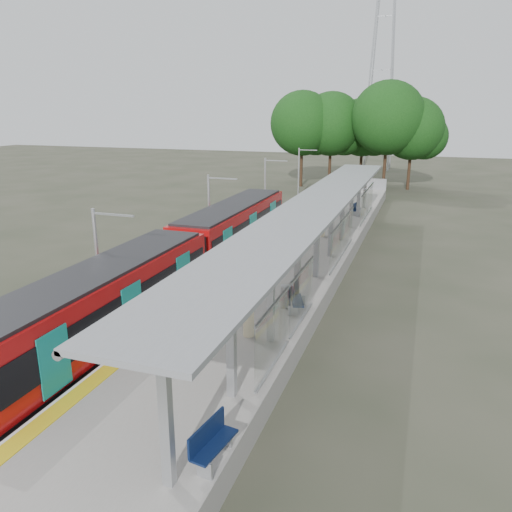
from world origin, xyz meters
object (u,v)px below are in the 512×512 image
(info_pillar_near, at_px, (249,316))
(info_pillar_far, at_px, (322,225))
(bench_mid, at_px, (295,298))
(bench_near, at_px, (211,441))
(litter_bin, at_px, (286,296))
(train, at_px, (184,258))
(bench_far, at_px, (355,209))

(info_pillar_near, bearing_deg, info_pillar_far, 76.03)
(bench_mid, distance_m, info_pillar_near, 3.26)
(bench_mid, xyz_separation_m, info_pillar_far, (-1.57, 13.43, 0.23))
(bench_near, height_order, bench_mid, bench_mid)
(info_pillar_near, relative_size, litter_bin, 1.88)
(train, xyz_separation_m, litter_bin, (6.15, -2.31, -0.55))
(bench_far, relative_size, info_pillar_near, 0.74)
(bench_mid, height_order, info_pillar_far, info_pillar_far)
(bench_mid, bearing_deg, bench_far, 72.08)
(bench_near, distance_m, info_pillar_far, 23.65)
(bench_near, bearing_deg, train, 128.32)
(bench_near, xyz_separation_m, bench_mid, (-0.49, 10.13, 0.00))
(bench_near, distance_m, bench_far, 31.76)
(bench_near, relative_size, info_pillar_near, 0.85)
(bench_near, relative_size, bench_mid, 0.99)
(bench_near, distance_m, litter_bin, 10.37)
(train, height_order, litter_bin, train)
(bench_near, relative_size, litter_bin, 1.61)
(train, distance_m, bench_far, 20.10)
(info_pillar_near, height_order, litter_bin, info_pillar_near)
(info_pillar_far, bearing_deg, info_pillar_near, -108.20)
(bench_mid, relative_size, bench_far, 1.17)
(info_pillar_near, xyz_separation_m, litter_bin, (0.58, 3.27, -0.32))
(train, relative_size, info_pillar_near, 14.49)
(bench_far, distance_m, info_pillar_near, 24.70)
(bench_near, bearing_deg, litter_bin, 104.27)
(bench_near, height_order, bench_far, bench_near)
(info_pillar_near, bearing_deg, litter_bin, 64.19)
(bench_far, bearing_deg, info_pillar_near, -84.79)
(info_pillar_far, bearing_deg, bench_near, -105.01)
(bench_far, bearing_deg, litter_bin, -83.46)
(bench_mid, xyz_separation_m, info_pillar_near, (-1.05, -3.07, 0.26))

